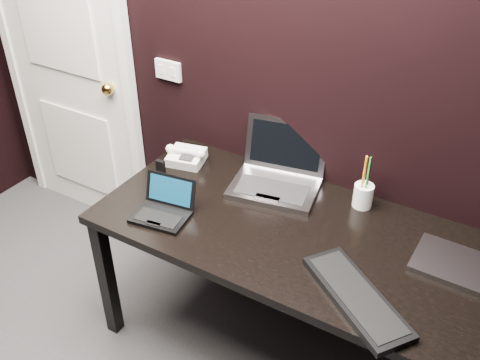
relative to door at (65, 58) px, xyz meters
The scene contains 11 objects.
wall_back 1.37m from the door, ahead, with size 4.00×4.00×0.00m, color black.
door is the anchor object (origin of this frame).
wall_switch 0.73m from the door, ahead, with size 0.15×0.02×0.10m.
desk 1.73m from the door, 12.82° to the right, with size 1.70×0.80×0.74m.
netbook 1.28m from the door, 27.32° to the right, with size 0.26×0.24×0.15m.
silver_laptop 1.46m from the door, ahead, with size 0.45×0.42×0.27m.
ext_keyboard 2.13m from the door, 17.15° to the right, with size 0.49×0.42×0.03m.
closed_laptop 2.32m from the door, ahead, with size 0.33×0.24×0.02m.
desk_phone 1.00m from the door, 10.47° to the right, with size 0.21×0.19×0.10m.
mobile_phone 1.02m from the door, 20.44° to the right, with size 0.05×0.04×0.09m.
pen_cup 1.85m from the door, ahead, with size 0.11×0.11×0.26m.
Camera 1 is at (1.00, -0.22, 2.17)m, focal length 40.00 mm.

